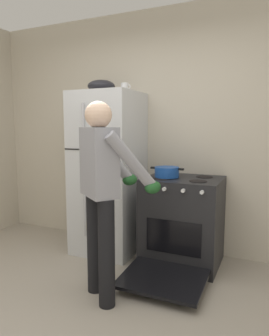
# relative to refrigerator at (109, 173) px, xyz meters

# --- Properties ---
(kitchen_wall_back) EXTENTS (6.00, 0.10, 2.70)m
(kitchen_wall_back) POSITION_rel_refrigerator_xyz_m (0.45, 0.38, 0.46)
(kitchen_wall_back) COLOR beige
(kitchen_wall_back) RESTS_ON ground
(refrigerator) EXTENTS (0.68, 0.72, 1.78)m
(refrigerator) POSITION_rel_refrigerator_xyz_m (0.00, 0.00, 0.00)
(refrigerator) COLOR silver
(refrigerator) RESTS_ON ground
(stove_range) EXTENTS (0.76, 1.21, 0.90)m
(stove_range) POSITION_rel_refrigerator_xyz_m (0.86, -0.02, -0.45)
(stove_range) COLOR black
(stove_range) RESTS_ON ground
(person_cook) EXTENTS (0.66, 0.70, 1.60)m
(person_cook) POSITION_rel_refrigerator_xyz_m (0.46, -0.91, 0.06)
(person_cook) COLOR black
(person_cook) RESTS_ON ground
(red_pot) EXTENTS (0.35, 0.25, 0.10)m
(red_pot) POSITION_rel_refrigerator_xyz_m (0.70, -0.05, 0.06)
(red_pot) COLOR #19479E
(red_pot) RESTS_ON stove_range
(coffee_mug) EXTENTS (0.11, 0.08, 0.10)m
(coffee_mug) POSITION_rel_refrigerator_xyz_m (0.18, 0.05, 0.94)
(coffee_mug) COLOR silver
(coffee_mug) RESTS_ON refrigerator
(mixing_bowl) EXTENTS (0.30, 0.30, 0.14)m
(mixing_bowl) POSITION_rel_refrigerator_xyz_m (-0.08, 0.00, 0.96)
(mixing_bowl) COLOR black
(mixing_bowl) RESTS_ON refrigerator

